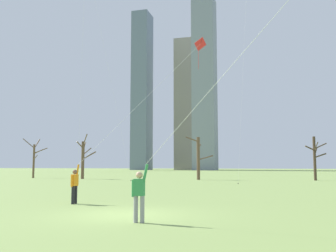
# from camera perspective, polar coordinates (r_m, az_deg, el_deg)

# --- Properties ---
(ground_plane) EXTENTS (400.00, 400.00, 0.00)m
(ground_plane) POSITION_cam_1_polar(r_m,az_deg,el_deg) (14.43, -6.47, -13.21)
(ground_plane) COLOR #7A934C
(kite_flyer_midfield_right_orange) EXTENTS (7.93, 2.27, 9.31)m
(kite_flyer_midfield_right_orange) POSITION_cam_1_polar(r_m,az_deg,el_deg) (11.77, -0.77, -5.77)
(kite_flyer_midfield_right_orange) COLOR gray
(kite_flyer_midfield_right_orange) RESTS_ON ground
(kite_flyer_foreground_right_red) EXTENTS (4.92, 10.17, 10.96)m
(kite_flyer_foreground_right_red) POSITION_cam_1_polar(r_m,az_deg,el_deg) (19.49, -10.46, -4.66)
(kite_flyer_foreground_right_red) COLOR black
(kite_flyer_foreground_right_red) RESTS_ON ground
(distant_kite_drifting_right_pink) EXTENTS (1.35, 5.05, 22.62)m
(distant_kite_drifting_right_pink) POSITION_cam_1_polar(r_m,az_deg,el_deg) (45.77, 11.71, 16.85)
(distant_kite_drifting_right_pink) COLOR pink
(distant_kite_drifting_right_pink) RESTS_ON ground
(bare_tree_center) EXTENTS (3.41, 1.60, 5.52)m
(bare_tree_center) POSITION_cam_1_polar(r_m,az_deg,el_deg) (48.15, 4.64, -4.73)
(bare_tree_center) COLOR brown
(bare_tree_center) RESTS_ON ground
(bare_tree_leftmost) EXTENTS (1.96, 2.97, 5.97)m
(bare_tree_leftmost) POSITION_cam_1_polar(r_m,az_deg,el_deg) (52.29, -12.74, -4.74)
(bare_tree_leftmost) COLOR brown
(bare_tree_leftmost) RESTS_ON ground
(bare_tree_left_of_center) EXTENTS (3.31, 2.41, 5.75)m
(bare_tree_left_of_center) POSITION_cam_1_polar(r_m,az_deg,el_deg) (58.10, -19.63, -4.56)
(bare_tree_left_of_center) COLOR brown
(bare_tree_left_of_center) RESTS_ON ground
(bare_tree_right_of_center) EXTENTS (2.61, 2.84, 5.33)m
(bare_tree_right_of_center) POSITION_cam_1_polar(r_m,az_deg,el_deg) (49.15, 21.43, -4.34)
(bare_tree_right_of_center) COLOR #423326
(bare_tree_right_of_center) RESTS_ON ground
(skyline_tall_tower) EXTENTS (7.93, 8.59, 55.16)m
(skyline_tall_tower) POSITION_cam_1_polar(r_m,az_deg,el_deg) (158.93, 2.63, 3.34)
(skyline_tall_tower) COLOR gray
(skyline_tall_tower) RESTS_ON ground
(skyline_mid_tower_left) EXTENTS (8.44, 10.13, 67.70)m
(skyline_mid_tower_left) POSITION_cam_1_polar(r_m,az_deg,el_deg) (146.91, 5.59, 6.63)
(skyline_mid_tower_left) COLOR gray
(skyline_mid_tower_left) RESTS_ON ground
(skyline_short_annex) EXTENTS (6.72, 8.85, 65.07)m
(skyline_short_annex) POSITION_cam_1_polar(r_m,az_deg,el_deg) (155.33, -3.97, 5.43)
(skyline_short_annex) COLOR slate
(skyline_short_annex) RESTS_ON ground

